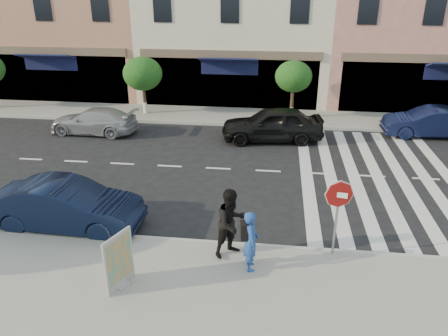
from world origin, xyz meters
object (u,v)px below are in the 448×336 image
photographer (251,241)px  car_far_right (430,122)px  car_far_left (93,121)px  poster_board (119,262)px  walker (231,223)px  car_near_mid (67,206)px  car_far_mid (272,124)px  stop_sign (339,201)px

photographer → car_far_right: size_ratio=0.38×
car_far_left → car_far_right: 16.22m
poster_board → car_far_left: 12.47m
walker → car_near_mid: 5.21m
car_near_mid → car_far_left: car_near_mid is taller
photographer → walker: bearing=33.2°
photographer → poster_board: 3.25m
car_far_mid → car_far_right: bearing=94.1°
poster_board → car_far_left: (-5.31, 11.28, -0.23)m
photographer → car_near_mid: (-5.65, 1.57, -0.22)m
walker → car_near_mid: bearing=125.6°
photographer → poster_board: size_ratio=1.13×
walker → car_far_mid: 9.65m
car_far_left → poster_board: bearing=28.5°
stop_sign → poster_board: (-5.24, -2.01, -0.92)m
photographer → car_far_left: photographer is taller
car_far_left → car_far_mid: size_ratio=0.91×
stop_sign → car_far_right: 12.18m
poster_board → car_far_mid: poster_board is taller
walker → car_far_mid: walker is taller
photographer → car_near_mid: bearing=63.6°
car_near_mid → car_far_mid: car_far_mid is taller
walker → poster_board: walker is taller
photographer → walker: size_ratio=0.85×
photographer → car_near_mid: 5.87m
photographer → car_near_mid: photographer is taller
car_far_mid → car_far_right: 7.60m
poster_board → car_near_mid: size_ratio=0.32×
stop_sign → car_far_left: size_ratio=0.52×
walker → car_far_mid: (0.88, 9.60, -0.32)m
stop_sign → car_far_mid: bearing=111.8°
car_far_left → car_far_mid: (8.69, 0.00, 0.18)m
poster_board → car_far_left: poster_board is taller
stop_sign → photographer: (-2.18, -0.90, -0.80)m
car_far_right → walker: bearing=-38.3°
walker → car_far_left: walker is taller
stop_sign → poster_board: size_ratio=1.52×
stop_sign → car_far_mid: 9.50m
car_far_left → stop_sign: bearing=51.9°
car_near_mid → poster_board: bearing=-134.2°
stop_sign → car_far_right: stop_sign is taller
stop_sign → car_far_left: stop_sign is taller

